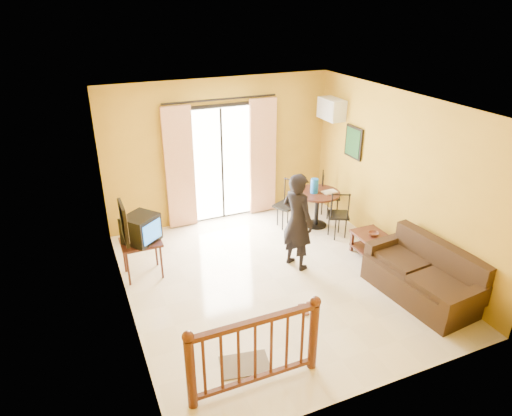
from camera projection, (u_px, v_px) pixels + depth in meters
name	position (u px, v px, depth m)	size (l,w,h in m)	color
ground	(275.00, 279.00, 7.33)	(5.00, 5.00, 0.00)	beige
room_shell	(277.00, 180.00, 6.61)	(5.00, 5.00, 5.00)	white
balcony_door	(222.00, 163.00, 8.85)	(2.25, 0.14, 2.46)	black
tv_table	(141.00, 246.00, 7.22)	(0.62, 0.52, 0.62)	black
television	(141.00, 229.00, 7.10)	(0.66, 0.65, 0.44)	black
picture_left	(124.00, 223.00, 5.72)	(0.05, 0.42, 0.52)	black
dining_table	(317.00, 199.00, 8.81)	(0.86, 0.86, 0.71)	black
water_jug	(314.00, 186.00, 8.66)	(0.15, 0.15, 0.28)	blue
serving_tray	(329.00, 192.00, 8.73)	(0.28, 0.18, 0.02)	beige
dining_chairs	(317.00, 226.00, 9.02)	(1.59, 1.36, 0.95)	black
air_conditioner	(331.00, 109.00, 8.79)	(0.31, 0.60, 0.40)	white
botanical_print	(354.00, 142.00, 8.51)	(0.05, 0.50, 0.60)	black
coffee_table	(376.00, 245.00, 7.76)	(0.52, 0.93, 0.41)	black
bowl	(374.00, 234.00, 7.78)	(0.18, 0.18, 0.06)	#532A1C
sofa	(424.00, 277.00, 6.80)	(0.99, 1.87, 0.86)	#311F13
standing_person	(297.00, 221.00, 7.36)	(0.60, 0.40, 1.65)	black
stair_balustrade	(255.00, 347.00, 5.10)	(1.63, 0.13, 1.04)	#471E0F
doormat	(245.00, 365.00, 5.61)	(0.60, 0.40, 0.02)	#62594F
sandals	(308.00, 308.00, 6.62)	(0.29, 0.27, 0.03)	#532A1C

